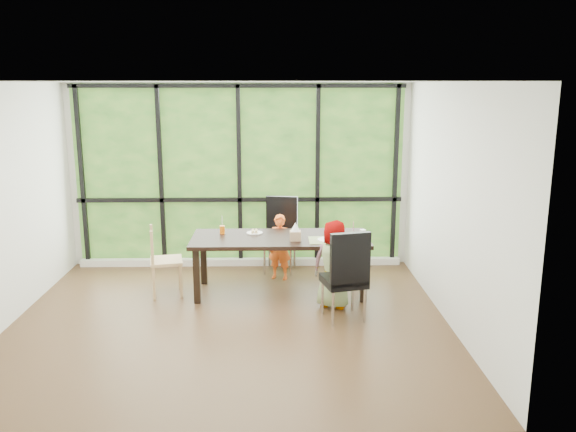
% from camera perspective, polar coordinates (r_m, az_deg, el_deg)
% --- Properties ---
extents(ground, '(5.00, 5.00, 0.00)m').
position_cam_1_polar(ground, '(6.90, -5.65, -10.17)').
color(ground, black).
rests_on(ground, ground).
extents(back_wall, '(5.00, 0.00, 5.00)m').
position_cam_1_polar(back_wall, '(8.70, -4.73, 3.93)').
color(back_wall, silver).
rests_on(back_wall, ground).
extents(foliage_backdrop, '(4.80, 0.02, 2.65)m').
position_cam_1_polar(foliage_backdrop, '(8.68, -4.74, 3.91)').
color(foliage_backdrop, '#23451A').
rests_on(foliage_backdrop, back_wall).
extents(window_mullions, '(4.80, 0.06, 2.65)m').
position_cam_1_polar(window_mullions, '(8.64, -4.76, 3.87)').
color(window_mullions, black).
rests_on(window_mullions, back_wall).
extents(window_sill, '(4.80, 0.12, 0.10)m').
position_cam_1_polar(window_sill, '(8.90, -4.62, -4.47)').
color(window_sill, silver).
rests_on(window_sill, ground).
extents(dining_table, '(2.32, 1.03, 0.75)m').
position_cam_1_polar(dining_table, '(7.65, -0.77, -4.77)').
color(dining_table, black).
rests_on(dining_table, ground).
extents(chair_window_leather, '(0.53, 0.53, 1.08)m').
position_cam_1_polar(chair_window_leather, '(8.45, -0.81, -1.91)').
color(chair_window_leather, black).
rests_on(chair_window_leather, ground).
extents(chair_interior_leather, '(0.55, 0.55, 1.08)m').
position_cam_1_polar(chair_interior_leather, '(6.79, 5.45, -5.66)').
color(chair_interior_leather, black).
rests_on(chair_interior_leather, ground).
extents(chair_end_beech, '(0.48, 0.49, 0.90)m').
position_cam_1_polar(chair_end_beech, '(7.72, -11.77, -4.30)').
color(chair_end_beech, tan).
rests_on(chair_end_beech, ground).
extents(child_toddler, '(0.39, 0.32, 0.92)m').
position_cam_1_polar(child_toddler, '(8.16, -0.80, -3.03)').
color(child_toddler, orange).
rests_on(child_toddler, ground).
extents(child_older, '(0.62, 0.52, 1.09)m').
position_cam_1_polar(child_older, '(7.14, 4.69, -4.70)').
color(child_older, slate).
rests_on(child_older, ground).
extents(placemat, '(0.51, 0.38, 0.01)m').
position_cam_1_polar(placemat, '(7.40, 4.04, -2.37)').
color(placemat, tan).
rests_on(placemat, dining_table).
extents(plate_far, '(0.21, 0.21, 0.01)m').
position_cam_1_polar(plate_far, '(7.74, -3.28, -1.65)').
color(plate_far, white).
rests_on(plate_far, dining_table).
extents(plate_near, '(0.27, 0.27, 0.02)m').
position_cam_1_polar(plate_near, '(7.39, 3.92, -2.33)').
color(plate_near, white).
rests_on(plate_near, dining_table).
extents(orange_cup, '(0.07, 0.07, 0.11)m').
position_cam_1_polar(orange_cup, '(7.75, -6.42, -1.34)').
color(orange_cup, orange).
rests_on(orange_cup, dining_table).
extents(green_cup, '(0.08, 0.08, 0.12)m').
position_cam_1_polar(green_cup, '(7.35, 6.35, -2.06)').
color(green_cup, green).
rests_on(green_cup, dining_table).
extents(white_mug, '(0.08, 0.08, 0.08)m').
position_cam_1_polar(white_mug, '(7.66, 7.30, -1.63)').
color(white_mug, white).
rests_on(white_mug, dining_table).
extents(tissue_box, '(0.14, 0.14, 0.12)m').
position_cam_1_polar(tissue_box, '(7.38, 0.72, -1.91)').
color(tissue_box, tan).
rests_on(tissue_box, dining_table).
extents(crepe_rolls_far, '(0.10, 0.12, 0.04)m').
position_cam_1_polar(crepe_rolls_far, '(7.73, -3.28, -1.47)').
color(crepe_rolls_far, tan).
rests_on(crepe_rolls_far, plate_far).
extents(crepe_rolls_near, '(0.05, 0.12, 0.04)m').
position_cam_1_polar(crepe_rolls_near, '(7.39, 3.92, -2.14)').
color(crepe_rolls_near, tan).
rests_on(crepe_rolls_near, plate_near).
extents(straw_white, '(0.01, 0.04, 0.20)m').
position_cam_1_polar(straw_white, '(7.72, -6.43, -0.66)').
color(straw_white, white).
rests_on(straw_white, orange_cup).
extents(straw_pink, '(0.01, 0.04, 0.20)m').
position_cam_1_polar(straw_pink, '(7.32, 6.37, -1.30)').
color(straw_pink, pink).
rests_on(straw_pink, green_cup).
extents(tissue, '(0.12, 0.12, 0.11)m').
position_cam_1_polar(tissue, '(7.35, 0.72, -1.05)').
color(tissue, white).
rests_on(tissue, tissue_box).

